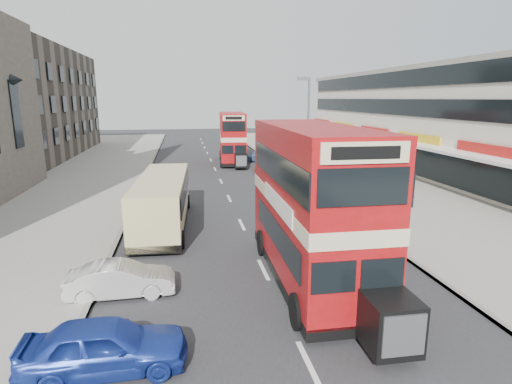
{
  "coord_description": "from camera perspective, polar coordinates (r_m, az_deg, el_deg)",
  "views": [
    {
      "loc": [
        -2.92,
        -12.84,
        6.56
      ],
      "look_at": [
        0.26,
        5.11,
        2.42
      ],
      "focal_mm": 29.03,
      "sensor_mm": 36.0,
      "label": 1
    }
  ],
  "objects": [
    {
      "name": "ground",
      "position": [
        14.7,
        2.55,
        -13.71
      ],
      "size": [
        160.0,
        160.0,
        0.0
      ],
      "primitive_type": "plane",
      "color": "#28282B",
      "rests_on": "ground"
    },
    {
      "name": "car_right_a",
      "position": [
        30.83,
        5.0,
        1.56
      ],
      "size": [
        4.02,
        1.65,
        1.16
      ],
      "primitive_type": "imported",
      "rotation": [
        0.0,
        0.0,
        -1.57
      ],
      "color": "maroon",
      "rests_on": "ground"
    },
    {
      "name": "car_left_front",
      "position": [
        14.97,
        -18.09,
        -11.39
      ],
      "size": [
        3.59,
        1.33,
        1.17
      ],
      "primitive_type": "imported",
      "rotation": [
        0.0,
        0.0,
        1.6
      ],
      "color": "silver",
      "rests_on": "ground"
    },
    {
      "name": "car_left_near",
      "position": [
        11.35,
        -20.1,
        -19.27
      ],
      "size": [
        3.99,
        1.65,
        1.35
      ],
      "primitive_type": "imported",
      "rotation": [
        0.0,
        0.0,
        1.59
      ],
      "color": "#1C359A",
      "rests_on": "ground"
    },
    {
      "name": "pavement_left",
      "position": [
        34.68,
        -25.02,
        0.8
      ],
      "size": [
        12.0,
        90.0,
        0.15
      ],
      "primitive_type": "cube",
      "color": "gray",
      "rests_on": "ground"
    },
    {
      "name": "pedestrian_near",
      "position": [
        30.3,
        11.56,
        1.8
      ],
      "size": [
        0.68,
        0.62,
        1.54
      ],
      "primitive_type": "imported",
      "rotation": [
        0.0,
        0.0,
        3.66
      ],
      "color": "gray",
      "rests_on": "pavement_right"
    },
    {
      "name": "bus_main",
      "position": [
        14.81,
        7.78,
        -1.73
      ],
      "size": [
        2.85,
        9.94,
        5.46
      ],
      "rotation": [
        0.0,
        0.0,
        3.13
      ],
      "color": "black",
      "rests_on": "ground"
    },
    {
      "name": "kerb_right",
      "position": [
        34.66,
        5.23,
        1.95
      ],
      "size": [
        0.2,
        90.0,
        0.16
      ],
      "primitive_type": "cube",
      "color": "gray",
      "rests_on": "ground"
    },
    {
      "name": "kerb_left",
      "position": [
        33.62,
        -15.27,
        1.21
      ],
      "size": [
        0.2,
        90.0,
        0.16
      ],
      "primitive_type": "cube",
      "color": "gray",
      "rests_on": "ground"
    },
    {
      "name": "cyclist",
      "position": [
        35.79,
        2.56,
        3.55
      ],
      "size": [
        0.72,
        1.63,
        2.28
      ],
      "rotation": [
        0.0,
        0.0,
        -0.02
      ],
      "color": "gray",
      "rests_on": "ground"
    },
    {
      "name": "coach",
      "position": [
        21.98,
        -12.74,
        -1.02
      ],
      "size": [
        2.82,
        9.27,
        2.43
      ],
      "rotation": [
        0.0,
        0.0,
        -0.05
      ],
      "color": "black",
      "rests_on": "ground"
    },
    {
      "name": "bus_second",
      "position": [
        42.94,
        -3.28,
        7.48
      ],
      "size": [
        3.07,
        9.15,
        4.95
      ],
      "rotation": [
        0.0,
        0.0,
        3.06
      ],
      "color": "black",
      "rests_on": "ground"
    },
    {
      "name": "brick_terrace",
      "position": [
        54.3,
        -31.17,
        10.39
      ],
      "size": [
        14.0,
        28.0,
        12.0
      ],
      "primitive_type": "cube",
      "color": "#66594C",
      "rests_on": "ground"
    },
    {
      "name": "car_right_b",
      "position": [
        36.76,
        2.68,
        3.33
      ],
      "size": [
        3.94,
        2.07,
        1.06
      ],
      "primitive_type": "imported",
      "rotation": [
        0.0,
        0.0,
        -1.66
      ],
      "color": "#E45116",
      "rests_on": "ground"
    },
    {
      "name": "commercial_row",
      "position": [
        41.71,
        23.54,
        9.18
      ],
      "size": [
        9.9,
        46.2,
        9.3
      ],
      "color": "beige",
      "rests_on": "ground"
    },
    {
      "name": "road_surface",
      "position": [
        33.61,
        -4.86,
        1.49
      ],
      "size": [
        12.0,
        90.0,
        0.01
      ],
      "primitive_type": "cube",
      "color": "#28282B",
      "rests_on": "ground"
    },
    {
      "name": "car_right_c",
      "position": [
        44.0,
        0.47,
        5.1
      ],
      "size": [
        4.02,
        1.67,
        1.36
      ],
      "primitive_type": "imported",
      "rotation": [
        0.0,
        0.0,
        -1.59
      ],
      "color": "#5279A4",
      "rests_on": "ground"
    },
    {
      "name": "street_lamp",
      "position": [
        32.3,
        7.07,
        9.54
      ],
      "size": [
        1.0,
        0.2,
        8.12
      ],
      "color": "slate",
      "rests_on": "ground"
    },
    {
      "name": "pavement_right",
      "position": [
        36.64,
        14.18,
        2.2
      ],
      "size": [
        12.0,
        90.0,
        0.15
      ],
      "primitive_type": "cube",
      "color": "gray",
      "rests_on": "ground"
    }
  ]
}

